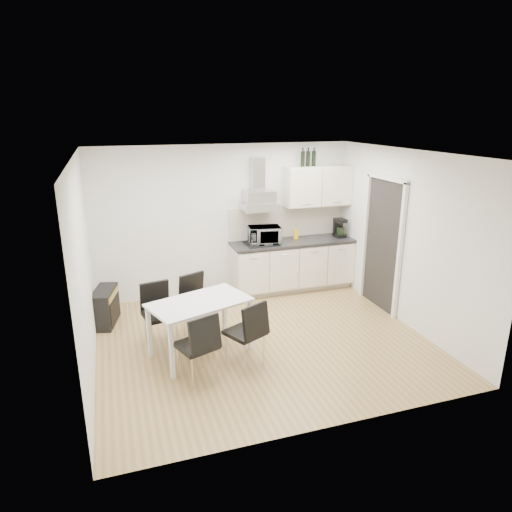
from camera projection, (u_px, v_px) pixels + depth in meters
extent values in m
plane|color=tan|center=(262.00, 340.00, 6.48)|extent=(4.50, 4.50, 0.00)
cube|color=silver|center=(225.00, 221.00, 7.91)|extent=(4.50, 0.10, 2.60)
cube|color=silver|center=(331.00, 312.00, 4.28)|extent=(4.50, 0.10, 2.60)
cube|color=silver|center=(84.00, 270.00, 5.43)|extent=(0.10, 4.00, 2.60)
cube|color=silver|center=(406.00, 239.00, 6.76)|extent=(0.10, 4.00, 2.60)
plane|color=white|center=(263.00, 153.00, 5.70)|extent=(4.50, 4.50, 0.00)
cube|color=white|center=(381.00, 246.00, 7.32)|extent=(0.08, 1.04, 2.10)
cube|color=beige|center=(291.00, 286.00, 8.39)|extent=(2.16, 0.52, 0.10)
cube|color=silver|center=(292.00, 264.00, 8.22)|extent=(2.20, 0.60, 0.76)
cube|color=#28282A|center=(293.00, 242.00, 8.09)|extent=(2.22, 0.64, 0.04)
cube|color=beige|center=(287.00, 221.00, 8.26)|extent=(2.20, 0.02, 0.58)
cube|color=silver|center=(317.00, 186.00, 8.07)|extent=(1.20, 0.35, 0.70)
cube|color=silver|center=(259.00, 201.00, 7.77)|extent=(0.60, 0.46, 0.30)
cube|color=silver|center=(257.00, 174.00, 7.73)|extent=(0.22, 0.20, 0.55)
imported|color=silver|center=(264.00, 233.00, 7.86)|extent=(0.58, 0.38, 0.37)
cube|color=yellow|center=(296.00, 234.00, 8.18)|extent=(0.08, 0.04, 0.18)
cylinder|color=brown|center=(341.00, 234.00, 8.30)|extent=(0.04, 0.04, 0.11)
cylinder|color=#4C6626|center=(344.00, 234.00, 8.32)|extent=(0.04, 0.04, 0.11)
cylinder|color=black|center=(303.00, 157.00, 7.83)|extent=(0.07, 0.07, 0.32)
cylinder|color=black|center=(308.00, 157.00, 7.86)|extent=(0.07, 0.07, 0.32)
cylinder|color=black|center=(314.00, 157.00, 7.89)|extent=(0.07, 0.07, 0.32)
cube|color=white|center=(199.00, 302.00, 5.92)|extent=(1.44, 1.11, 0.03)
cube|color=white|center=(172.00, 351.00, 5.45)|extent=(0.06, 0.06, 0.72)
cube|color=white|center=(250.00, 325.00, 6.13)|extent=(0.06, 0.06, 0.72)
cube|color=white|center=(149.00, 332.00, 5.93)|extent=(0.06, 0.06, 0.72)
cube|color=white|center=(224.00, 310.00, 6.61)|extent=(0.06, 0.06, 0.72)
cube|color=black|center=(105.00, 307.00, 6.91)|extent=(0.43, 0.71, 0.55)
cube|color=gold|center=(114.00, 293.00, 6.90)|extent=(0.16, 0.58, 0.09)
cube|color=black|center=(196.00, 288.00, 7.99)|extent=(0.19, 0.18, 0.30)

